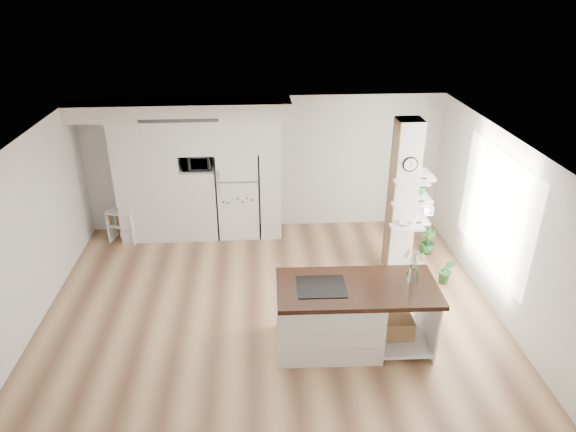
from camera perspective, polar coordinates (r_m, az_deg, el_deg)
name	(u,v)px	position (r m, az deg, el deg)	size (l,w,h in m)	color
floor	(271,311)	(8.19, -1.93, -10.47)	(7.00, 6.00, 0.01)	tan
room	(269,203)	(7.25, -2.15, 1.45)	(7.04, 6.04, 2.72)	white
cabinet_wall	(188,164)	(9.94, -11.04, 5.70)	(4.00, 0.71, 2.70)	white
refrigerator	(238,193)	(10.10, -5.53, 2.56)	(0.78, 0.69, 1.75)	white
column	(408,199)	(8.86, 13.24, 1.87)	(0.69, 0.90, 2.70)	silver
window	(495,210)	(8.49, 22.01, 0.63)	(2.40, 2.40, 0.00)	white
pendant_light	(386,179)	(7.51, 10.88, 4.08)	(0.12, 0.12, 0.10)	white
kitchen_island	(337,315)	(7.27, 5.50, -10.91)	(2.21, 1.09, 1.55)	white
bookshelf	(125,228)	(10.50, -17.68, -1.25)	(0.60, 0.45, 0.64)	white
floor_plant_a	(447,270)	(9.10, 17.23, -5.79)	(0.27, 0.22, 0.50)	#2B6C2D
floor_plant_b	(428,241)	(9.95, 15.25, -2.72)	(0.27, 0.27, 0.49)	#2B6C2D
microwave	(197,161)	(9.85, -10.10, 6.00)	(0.54, 0.37, 0.30)	#2D2D2D
shelf_plant	(421,185)	(9.01, 14.59, 3.34)	(0.27, 0.23, 0.30)	#2B6C2D
decor_bowl	(406,224)	(8.78, 12.93, -0.84)	(0.22, 0.22, 0.05)	white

